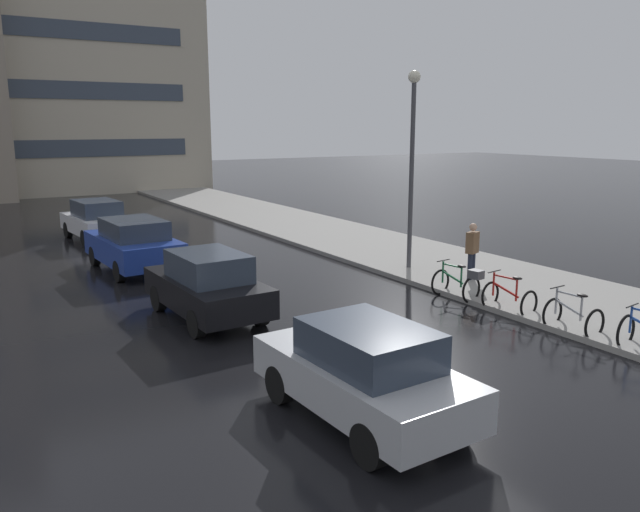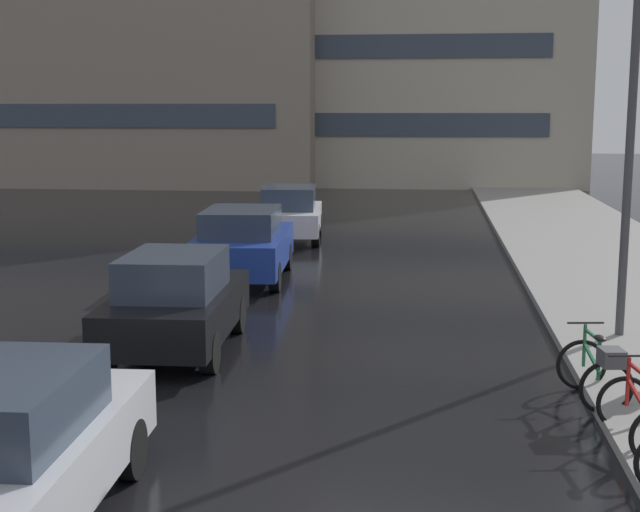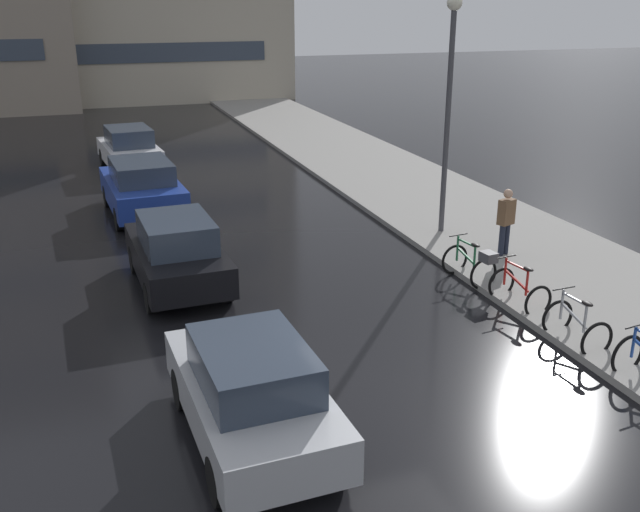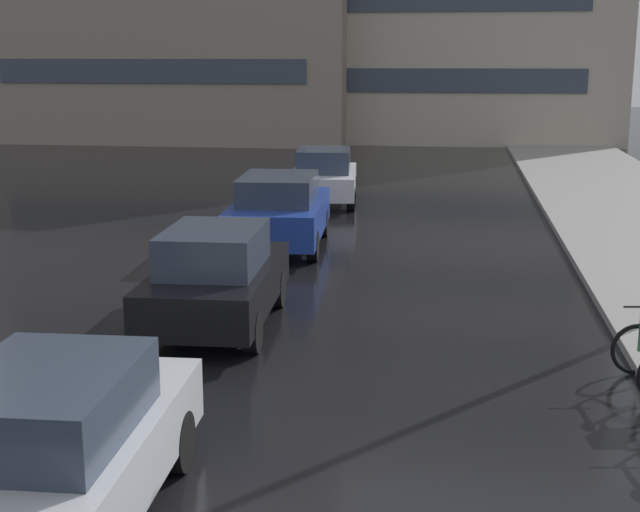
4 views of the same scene
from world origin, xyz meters
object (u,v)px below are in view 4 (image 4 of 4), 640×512
at_px(car_blue, 279,211).
at_px(car_white, 324,176).
at_px(car_black, 216,277).
at_px(car_silver, 55,448).

relative_size(car_blue, car_white, 1.07).
bearing_deg(car_white, car_blue, -91.28).
relative_size(car_black, car_white, 0.98).
distance_m(car_silver, car_white, 18.29).
bearing_deg(car_blue, car_black, -88.56).
xyz_separation_m(car_silver, car_blue, (-0.31, 12.18, 0.04)).
bearing_deg(car_silver, car_white, 90.54).
height_order(car_silver, car_blue, car_blue).
bearing_deg(car_blue, car_silver, -88.54).
distance_m(car_black, car_white, 12.09).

